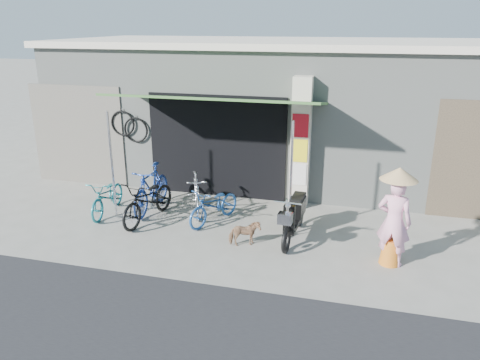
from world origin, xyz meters
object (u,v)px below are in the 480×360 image
(nun, at_px, (394,218))
(street_dog, at_px, (245,234))
(bike_teal, at_px, (108,196))
(bike_blue, at_px, (151,189))
(moped, at_px, (294,217))
(bike_navy, at_px, (214,205))
(bike_black, at_px, (149,200))
(bike_silver, at_px, (197,194))

(nun, bearing_deg, street_dog, 14.30)
(bike_teal, bearing_deg, bike_blue, 19.53)
(street_dog, bearing_deg, moped, -81.70)
(street_dog, height_order, moped, moped)
(bike_teal, bearing_deg, bike_navy, -2.54)
(bike_black, xyz_separation_m, street_dog, (2.30, -0.65, -0.22))
(bike_silver, bearing_deg, street_dog, -64.67)
(bike_navy, height_order, nun, nun)
(bike_teal, xyz_separation_m, bike_black, (1.06, -0.13, 0.07))
(bike_teal, relative_size, moped, 0.88)
(bike_teal, height_order, moped, moped)
(bike_silver, distance_m, bike_navy, 0.69)
(bike_navy, xyz_separation_m, nun, (3.59, -0.93, 0.49))
(bike_blue, height_order, nun, nun)
(bike_navy, bearing_deg, bike_teal, -153.63)
(moped, bearing_deg, nun, -14.67)
(bike_blue, xyz_separation_m, bike_navy, (1.59, -0.28, -0.14))
(bike_silver, xyz_separation_m, nun, (4.14, -1.34, 0.44))
(bike_blue, relative_size, bike_black, 0.97)
(bike_blue, height_order, bike_black, bike_blue)
(bike_teal, distance_m, moped, 4.24)
(bike_teal, xyz_separation_m, bike_silver, (1.92, 0.54, 0.04))
(bike_teal, xyz_separation_m, moped, (4.23, -0.20, 0.05))
(street_dog, relative_size, nun, 0.33)
(bike_blue, relative_size, nun, 0.98)
(bike_black, height_order, nun, nun)
(bike_navy, relative_size, moped, 0.85)
(bike_black, height_order, street_dog, bike_black)
(bike_blue, height_order, street_dog, bike_blue)
(moped, bearing_deg, street_dog, -142.23)
(bike_silver, height_order, bike_navy, bike_silver)
(bike_teal, relative_size, bike_blue, 0.89)
(street_dog, bearing_deg, bike_blue, 38.76)
(bike_silver, bearing_deg, bike_blue, 164.59)
(bike_blue, relative_size, street_dog, 2.95)
(bike_blue, distance_m, moped, 3.41)
(bike_silver, bearing_deg, bike_navy, -59.00)
(bike_teal, xyz_separation_m, bike_navy, (2.47, 0.13, -0.02))
(bike_black, distance_m, moped, 3.17)
(bike_teal, bearing_deg, street_dog, -18.58)
(bike_black, bearing_deg, bike_silver, 46.24)
(street_dog, bearing_deg, nun, -116.20)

